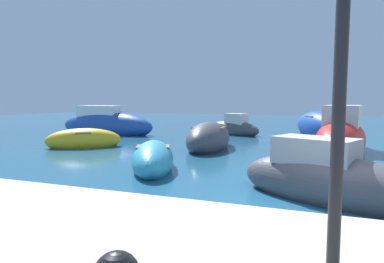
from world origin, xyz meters
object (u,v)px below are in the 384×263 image
Objects in this scene: moored_boat_5 at (209,139)px; moored_boat_6 at (232,128)px; moored_boat_1 at (321,126)px; moored_boat_0 at (341,137)px; moored_boat_7 at (153,159)px; moored_boat_4 at (106,125)px; moored_boat_10 at (328,180)px; moored_boat_2 at (84,140)px.

moored_boat_5 is 1.07× the size of moored_boat_6.
moored_boat_1 is at bearing 146.66° from moored_boat_5.
moored_boat_1 is at bearing -164.38° from moored_boat_0.
moored_boat_0 is at bearing -67.13° from moored_boat_7.
moored_boat_4 is 1.54× the size of moored_boat_10.
moored_boat_0 is 7.46m from moored_boat_10.
moored_boat_5 is (7.82, -3.80, -0.15)m from moored_boat_4.
moored_boat_6 is (-5.70, 4.96, -0.23)m from moored_boat_0.
moored_boat_7 is (0.19, -10.85, -0.06)m from moored_boat_6.
moored_boat_1 is 1.50× the size of moored_boat_7.
moored_boat_6 is (7.37, 2.33, -0.19)m from moored_boat_4.
moored_boat_1 is 13.74m from moored_boat_7.
moored_boat_0 is at bearing -21.98° from moored_boat_2.
moored_boat_1 is 13.11m from moored_boat_4.
moored_boat_2 is 5.95m from moored_boat_7.
moored_boat_6 is 13.36m from moored_boat_10.
moored_boat_1 is 14.41m from moored_boat_10.
moored_boat_4 is at bearing -91.59° from moored_boat_0.
moored_boat_1 is 5.39m from moored_boat_6.
moored_boat_1 is 0.83× the size of moored_boat_4.
moored_boat_10 is (5.02, -12.39, 0.04)m from moored_boat_6.
moored_boat_4 is (-12.36, -4.35, 0.05)m from moored_boat_1.
moored_boat_1 is 13.80m from moored_boat_2.
moored_boat_0 reaches higher than moored_boat_7.
moored_boat_7 is at bearing -68.75° from moored_boat_2.
moored_boat_0 reaches higher than moored_boat_4.
moored_boat_7 is (-5.52, -5.89, -0.29)m from moored_boat_0.
moored_boat_2 is 5.51m from moored_boat_5.
moored_boat_1 reaches higher than moored_boat_10.
moored_boat_6 reaches higher than moored_boat_7.
moored_boat_1 is (-0.71, 6.98, -0.09)m from moored_boat_0.
moored_boat_2 is 0.79× the size of moored_boat_10.
moored_boat_4 is at bearing 79.02° from moored_boat_2.
moored_boat_0 reaches higher than moored_boat_5.
moored_boat_10 is at bearing 4.50° from moored_boat_0.
moored_boat_10 is at bearing 133.62° from moored_boat_6.
moored_boat_10 is at bearing 31.95° from moored_boat_5.
moored_boat_5 is 4.73m from moored_boat_7.
moored_boat_4 is 1.66× the size of moored_boat_6.
moored_boat_4 is (-13.08, 2.63, -0.03)m from moored_boat_0.
moored_boat_0 is at bearing -8.45° from moored_boat_4.
moored_boat_1 is at bearing -136.40° from moored_boat_6.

